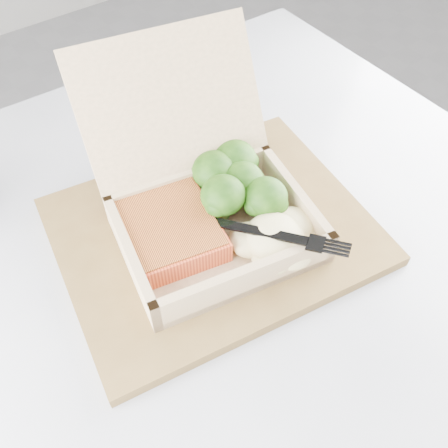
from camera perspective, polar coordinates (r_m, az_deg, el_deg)
floor at (r=1.42m, az=10.01°, el=-11.31°), size 4.00×4.00×0.00m
cafe_table at (r=0.74m, az=0.16°, el=-14.48°), size 0.93×0.93×0.76m
serving_tray at (r=0.60m, az=-1.25°, el=-0.82°), size 0.40×0.34×0.02m
takeout_container at (r=0.57m, az=-2.60°, el=3.96°), size 0.26×0.29×0.18m
salmon_fillet at (r=0.56m, az=-6.46°, el=-0.09°), size 0.13×0.15×0.03m
broccoli_pile at (r=0.59m, az=2.10°, el=4.41°), size 0.13×0.13×0.05m
mashed_potatoes at (r=0.55m, az=5.75°, el=-1.49°), size 0.11×0.09×0.04m
plastic_fork at (r=0.54m, az=1.95°, el=-0.25°), size 0.10×0.14×0.02m
receipt at (r=0.73m, az=-8.88°, el=9.26°), size 0.12×0.16×0.00m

